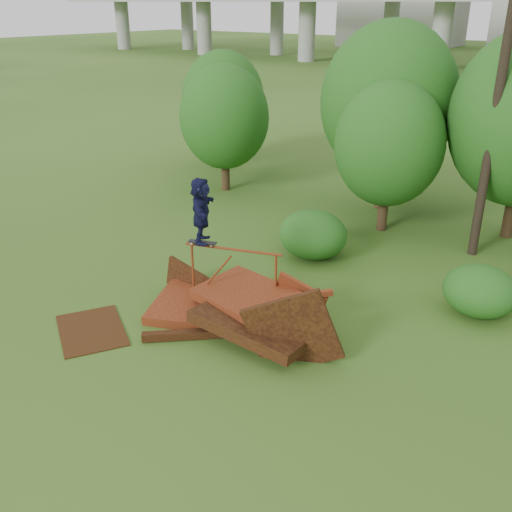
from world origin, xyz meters
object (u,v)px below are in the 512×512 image
Objects in this scene: scrap_pile at (240,311)px; utility_pole at (502,76)px; skater at (201,210)px; flat_plate at (92,330)px.

scrap_pile is 9.77m from utility_pole.
skater is (-1.27, 0.15, 2.26)m from scrap_pile.
scrap_pile is 3.60m from flat_plate.
flat_plate is at bearing -119.93° from utility_pole.
scrap_pile is at bearing -112.05° from utility_pole.
flat_plate is (-1.42, -2.51, -2.65)m from skater.
scrap_pile is 2.83× the size of flat_plate.
utility_pole reaches higher than skater.
utility_pole is at bearing 60.07° from flat_plate.
flat_plate is (-2.69, -2.36, -0.39)m from scrap_pile.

